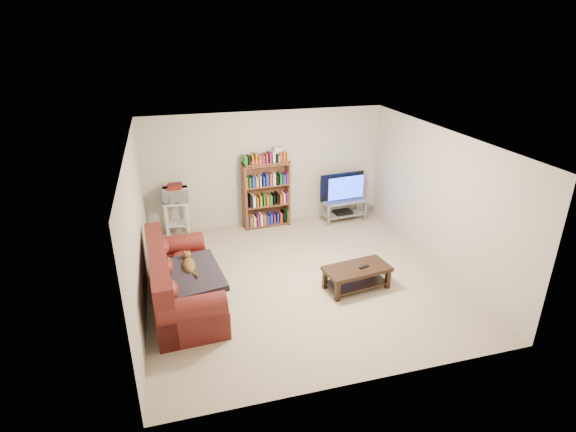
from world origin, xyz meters
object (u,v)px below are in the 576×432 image
object	(u,v)px
bookshelf	(266,194)
sofa	(179,285)
coffee_table	(357,274)
tv_stand	(343,207)

from	to	relation	value
bookshelf	sofa	bearing A→B (deg)	-131.31
sofa	coffee_table	world-z (taller)	sofa
sofa	bookshelf	world-z (taller)	bookshelf
sofa	tv_stand	world-z (taller)	sofa
tv_stand	bookshelf	world-z (taller)	bookshelf
coffee_table	tv_stand	size ratio (longest dim) A/B	1.14
coffee_table	bookshelf	bearing A→B (deg)	98.56
bookshelf	coffee_table	bearing A→B (deg)	-77.05
coffee_table	tv_stand	distance (m)	2.77
sofa	coffee_table	size ratio (longest dim) A/B	2.02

